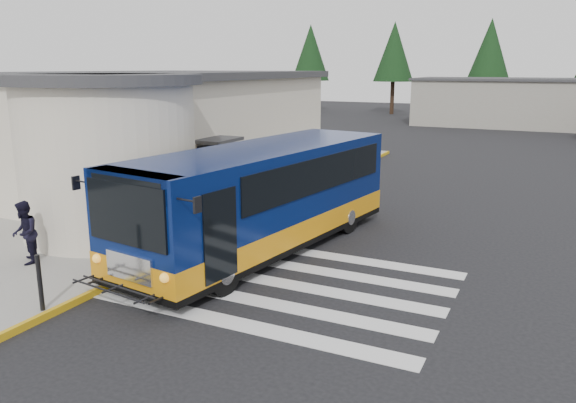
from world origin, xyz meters
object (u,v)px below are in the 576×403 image
at_px(pedestrian_a, 73,221).
at_px(pedestrian_b, 24,233).
at_px(bollard, 40,283).
at_px(transit_bus, 263,202).

distance_m(pedestrian_a, pedestrian_b, 1.43).
bearing_deg(pedestrian_b, bollard, 12.22).
xyz_separation_m(transit_bus, pedestrian_b, (-4.79, -4.10, -0.44)).
height_order(transit_bus, pedestrian_b, transit_bus).
distance_m(transit_bus, pedestrian_b, 6.32).
height_order(transit_bus, pedestrian_a, transit_bus).
relative_size(transit_bus, pedestrian_a, 6.61).
bearing_deg(transit_bus, pedestrian_b, -131.30).
bearing_deg(bollard, pedestrian_a, 127.09).
bearing_deg(bollard, transit_bus, 71.19).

